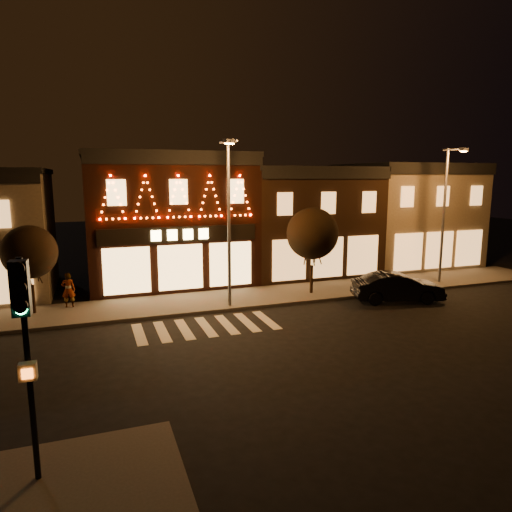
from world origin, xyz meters
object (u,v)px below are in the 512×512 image
traffic_signal_near (24,329)px  streetlamp_mid (229,211)px  pedestrian (68,290)px  dark_sedan (397,287)px

traffic_signal_near → streetlamp_mid: bearing=58.3°
streetlamp_mid → pedestrian: size_ratio=4.66×
dark_sedan → traffic_signal_near: bearing=137.1°
traffic_signal_near → streetlamp_mid: size_ratio=0.60×
pedestrian → streetlamp_mid: bearing=162.4°
dark_sedan → pedestrian: 17.63m
traffic_signal_near → dark_sedan: size_ratio=1.03×
traffic_signal_near → pedestrian: size_ratio=2.78×
pedestrian → dark_sedan: bearing=167.1°
streetlamp_mid → dark_sedan: streetlamp_mid is taller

